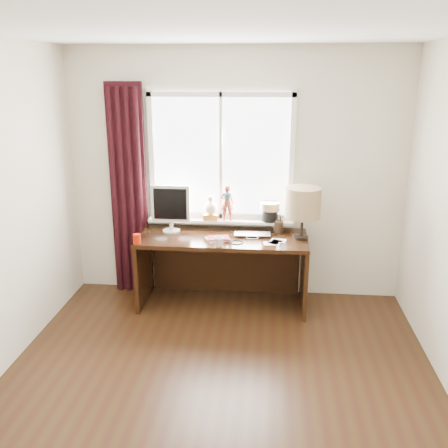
# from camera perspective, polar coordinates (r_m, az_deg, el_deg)

# --- Properties ---
(floor) EXTENTS (3.50, 4.00, 0.00)m
(floor) POSITION_cam_1_polar(r_m,az_deg,el_deg) (3.92, -1.08, -19.75)
(floor) COLOR #311E0D
(floor) RESTS_ON ground
(ceiling) EXTENTS (3.50, 4.00, 0.00)m
(ceiling) POSITION_cam_1_polar(r_m,az_deg,el_deg) (3.14, -1.36, 21.66)
(ceiling) COLOR white
(ceiling) RESTS_ON wall_back
(wall_back) EXTENTS (3.50, 0.00, 2.60)m
(wall_back) POSITION_cam_1_polar(r_m,az_deg,el_deg) (5.23, 1.33, 5.55)
(wall_back) COLOR beige
(wall_back) RESTS_ON ground
(laptop) EXTENTS (0.38, 0.25, 0.03)m
(laptop) POSITION_cam_1_polar(r_m,az_deg,el_deg) (5.04, 3.28, -1.22)
(laptop) COLOR silver
(laptop) RESTS_ON desk
(mug) EXTENTS (0.13, 0.13, 0.10)m
(mug) POSITION_cam_1_polar(r_m,az_deg,el_deg) (4.73, -0.56, -2.02)
(mug) COLOR white
(mug) RESTS_ON desk
(red_cup) EXTENTS (0.07, 0.07, 0.10)m
(red_cup) POSITION_cam_1_polar(r_m,az_deg,el_deg) (4.87, -9.91, -1.70)
(red_cup) COLOR #991904
(red_cup) RESTS_ON desk
(window) EXTENTS (1.52, 0.22, 1.40)m
(window) POSITION_cam_1_polar(r_m,az_deg,el_deg) (5.19, -0.22, 5.55)
(window) COLOR white
(window) RESTS_ON ground
(curtain) EXTENTS (0.38, 0.09, 2.25)m
(curtain) POSITION_cam_1_polar(r_m,az_deg,el_deg) (5.38, -10.89, 3.55)
(curtain) COLOR black
(curtain) RESTS_ON floor
(desk) EXTENTS (1.70, 0.70, 0.75)m
(desk) POSITION_cam_1_polar(r_m,az_deg,el_deg) (5.20, -0.05, -3.64)
(desk) COLOR black
(desk) RESTS_ON floor
(monitor) EXTENTS (0.40, 0.18, 0.49)m
(monitor) POSITION_cam_1_polar(r_m,az_deg,el_deg) (5.13, -6.13, 2.10)
(monitor) COLOR beige
(monitor) RESTS_ON desk
(notebook_stack) EXTENTS (0.27, 0.24, 0.03)m
(notebook_stack) POSITION_cam_1_polar(r_m,az_deg,el_deg) (4.91, -0.69, -1.69)
(notebook_stack) COLOR beige
(notebook_stack) RESTS_ON desk
(brush_holder) EXTENTS (0.09, 0.09, 0.25)m
(brush_holder) POSITION_cam_1_polar(r_m,az_deg,el_deg) (5.16, 6.29, -0.32)
(brush_holder) COLOR black
(brush_holder) RESTS_ON desk
(icon_frame) EXTENTS (0.10, 0.03, 0.13)m
(icon_frame) POSITION_cam_1_polar(r_m,az_deg,el_deg) (5.21, 6.23, -0.12)
(icon_frame) COLOR gold
(icon_frame) RESTS_ON desk
(table_lamp) EXTENTS (0.35, 0.35, 0.52)m
(table_lamp) POSITION_cam_1_polar(r_m,az_deg,el_deg) (4.92, 9.00, 2.35)
(table_lamp) COLOR black
(table_lamp) RESTS_ON desk
(loose_papers) EXTENTS (0.23, 0.23, 0.00)m
(loose_papers) POSITION_cam_1_polar(r_m,az_deg,el_deg) (4.89, 5.84, -2.05)
(loose_papers) COLOR white
(loose_papers) RESTS_ON desk
(desk_cables) EXTENTS (0.50, 0.48, 0.01)m
(desk_cables) POSITION_cam_1_polar(r_m,az_deg,el_deg) (4.99, 3.00, -1.54)
(desk_cables) COLOR black
(desk_cables) RESTS_ON desk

